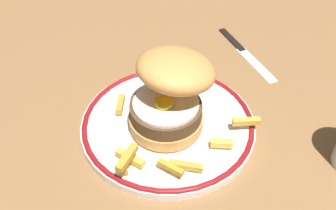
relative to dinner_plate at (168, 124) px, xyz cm
name	(u,v)px	position (x,y,z in cm)	size (l,w,h in cm)	color
ground_plane	(141,130)	(-4.26, 0.92, -2.84)	(116.11, 109.79, 4.00)	olive
dinner_plate	(168,124)	(0.00, 0.00, 0.00)	(25.56, 25.56, 1.60)	white
burger	(171,91)	(0.43, 0.14, 6.35)	(15.70, 15.73, 11.79)	tan
fries_pile	(173,123)	(0.78, -1.37, 1.58)	(21.14, 24.53, 2.92)	gold
knife	(241,49)	(11.76, 21.33, -0.58)	(9.98, 16.50, 0.70)	black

